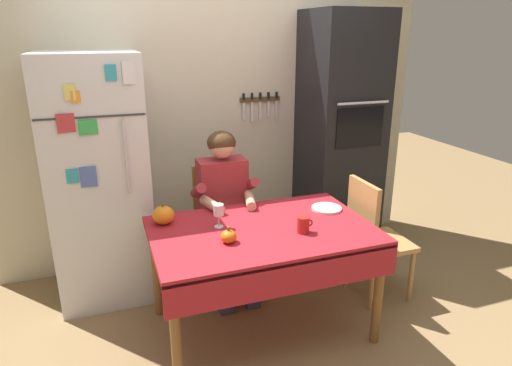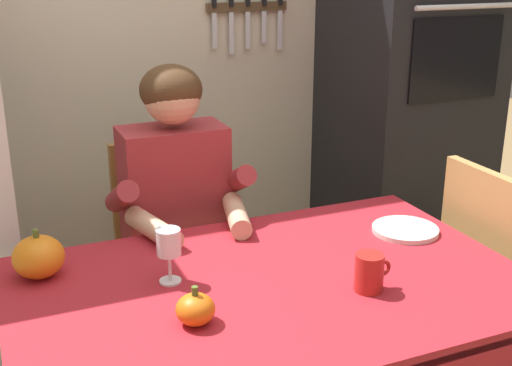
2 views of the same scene
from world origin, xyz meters
TOP-DOWN VIEW (x-y plane):
  - back_wall_assembly at (0.05, 1.35)m, footprint 3.70×0.13m
  - wall_oven at (1.05, 1.00)m, footprint 0.60×0.64m
  - dining_table at (0.00, 0.08)m, footprint 1.40×0.90m
  - chair_behind_person at (-0.08, 0.87)m, footprint 0.40×0.40m
  - seated_person at (-0.08, 0.68)m, footprint 0.47×0.55m
  - chair_right_side at (0.90, 0.19)m, footprint 0.40×0.40m
  - coffee_mug at (0.22, -0.04)m, footprint 0.10×0.08m
  - wine_glass at (-0.25, 0.21)m, footprint 0.07×0.07m
  - pumpkin_large at (-0.58, 0.38)m, footprint 0.14×0.14m
  - pumpkin_medium at (-0.26, -0.02)m, footprint 0.10×0.10m
  - serving_tray at (0.54, 0.24)m, footprint 0.21×0.21m

SIDE VIEW (x-z plane):
  - chair_behind_person at x=-0.08m, z-range 0.05..0.98m
  - chair_right_side at x=0.90m, z-range 0.05..0.98m
  - dining_table at x=0.00m, z-range 0.29..1.03m
  - seated_person at x=-0.08m, z-range 0.11..1.36m
  - serving_tray at x=0.54m, z-range 0.74..0.76m
  - pumpkin_medium at x=-0.26m, z-range 0.73..0.83m
  - coffee_mug at x=0.22m, z-range 0.74..0.84m
  - pumpkin_large at x=-0.58m, z-range 0.73..0.87m
  - wine_glass at x=-0.25m, z-range 0.77..0.93m
  - wall_oven at x=1.05m, z-range 0.00..2.10m
  - back_wall_assembly at x=0.05m, z-range 0.00..2.60m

